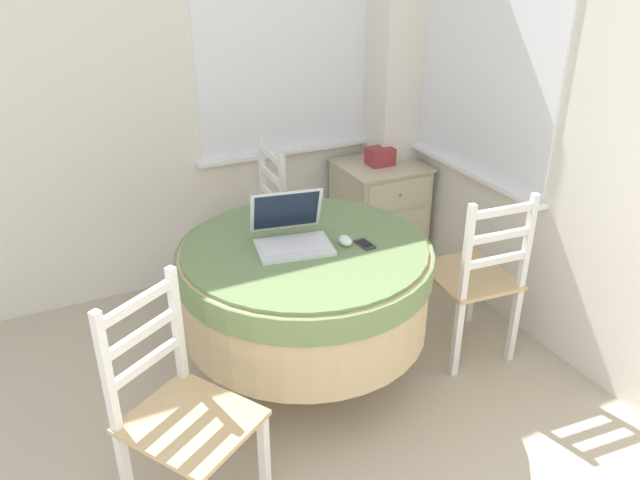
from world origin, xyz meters
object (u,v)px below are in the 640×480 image
(laptop, at_px, (291,234))
(cell_phone, at_px, (365,244))
(computer_mouse, at_px, (345,241))
(dining_chair_camera_near, at_px, (181,415))
(storage_box, at_px, (380,156))
(dining_chair_near_back_window, at_px, (251,229))
(round_dining_table, at_px, (305,281))
(corner_cabinet, at_px, (379,212))
(dining_chair_near_right_window, at_px, (475,278))

(laptop, relative_size, cell_phone, 3.52)
(computer_mouse, xyz_separation_m, dining_chair_camera_near, (-0.89, -0.41, -0.33))
(laptop, height_order, storage_box, laptop)
(cell_phone, relative_size, dining_chair_near_back_window, 0.11)
(round_dining_table, distance_m, dining_chair_camera_near, 0.88)
(laptop, relative_size, storage_box, 2.39)
(computer_mouse, distance_m, dining_chair_camera_near, 1.03)
(round_dining_table, bearing_deg, computer_mouse, -26.04)
(round_dining_table, relative_size, dining_chair_camera_near, 1.24)
(laptop, height_order, computer_mouse, laptop)
(dining_chair_near_back_window, height_order, corner_cabinet, dining_chair_near_back_window)
(laptop, distance_m, dining_chair_camera_near, 0.93)
(cell_phone, xyz_separation_m, storage_box, (0.73, 1.08, -0.03))
(corner_cabinet, xyz_separation_m, storage_box, (-0.01, -0.00, 0.39))
(computer_mouse, distance_m, dining_chair_near_right_window, 0.78)
(dining_chair_near_back_window, bearing_deg, laptop, -96.86)
(storage_box, bearing_deg, round_dining_table, -135.51)
(laptop, relative_size, dining_chair_camera_near, 0.40)
(dining_chair_near_back_window, bearing_deg, computer_mouse, -83.29)
(dining_chair_near_right_window, relative_size, dining_chair_camera_near, 1.00)
(cell_phone, xyz_separation_m, corner_cabinet, (0.74, 1.08, -0.42))
(dining_chair_camera_near, bearing_deg, dining_chair_near_right_window, 11.31)
(laptop, xyz_separation_m, computer_mouse, (0.21, -0.11, -0.03))
(dining_chair_near_right_window, bearing_deg, computer_mouse, 172.86)
(cell_phone, bearing_deg, corner_cabinet, 55.53)
(storage_box, bearing_deg, laptop, -138.00)
(round_dining_table, bearing_deg, dining_chair_near_right_window, -10.98)
(cell_phone, xyz_separation_m, dining_chair_near_right_window, (0.62, -0.05, -0.31))
(storage_box, bearing_deg, corner_cabinet, 21.11)
(computer_mouse, distance_m, storage_box, 1.31)
(dining_chair_near_right_window, xyz_separation_m, corner_cabinet, (0.12, 1.13, -0.11))
(computer_mouse, xyz_separation_m, cell_phone, (0.08, -0.04, -0.02))
(cell_phone, relative_size, dining_chair_camera_near, 0.11)
(round_dining_table, height_order, dining_chair_near_back_window, dining_chair_near_back_window)
(computer_mouse, bearing_deg, dining_chair_camera_near, -155.49)
(computer_mouse, relative_size, dining_chair_near_back_window, 0.09)
(corner_cabinet, distance_m, storage_box, 0.39)
(round_dining_table, relative_size, corner_cabinet, 1.72)
(cell_phone, bearing_deg, laptop, 151.66)
(computer_mouse, xyz_separation_m, dining_chair_near_right_window, (0.70, -0.09, -0.33))
(dining_chair_near_back_window, distance_m, corner_cabinet, 0.94)
(corner_cabinet, bearing_deg, storage_box, -158.89)
(computer_mouse, bearing_deg, dining_chair_near_back_window, 96.71)
(dining_chair_near_right_window, bearing_deg, corner_cabinet, 84.03)
(cell_phone, relative_size, dining_chair_near_right_window, 0.11)
(cell_phone, relative_size, storage_box, 0.68)
(laptop, xyz_separation_m, storage_box, (1.02, 0.92, -0.07))
(computer_mouse, bearing_deg, dining_chair_near_right_window, -7.14)
(computer_mouse, xyz_separation_m, storage_box, (0.81, 1.03, -0.05))
(computer_mouse, relative_size, storage_box, 0.52)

